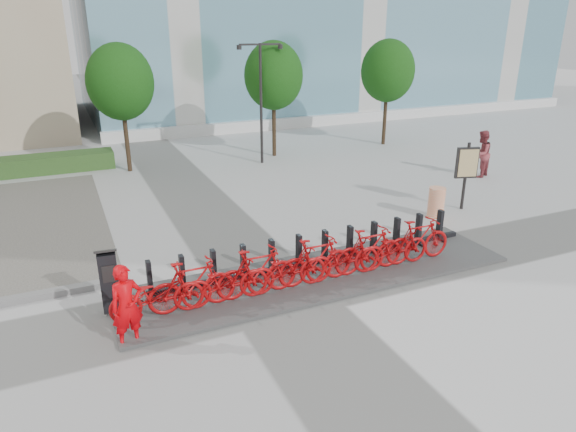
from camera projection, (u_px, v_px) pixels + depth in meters
name	position (u px, v px, depth m)	size (l,w,h in m)	color
ground	(275.00, 293.00, 11.63)	(120.00, 120.00, 0.00)	silver
hedge_b	(37.00, 165.00, 20.88)	(6.00, 1.20, 0.70)	#224318
tree_1	(120.00, 82.00, 20.05)	(2.60, 2.60, 5.10)	#443521
tree_2	(274.00, 76.00, 22.54)	(2.60, 2.60, 5.10)	#443521
tree_3	(388.00, 71.00, 24.83)	(2.60, 2.60, 5.10)	#443521
streetlamp	(261.00, 90.00, 21.46)	(2.00, 0.20, 5.00)	black
dock_pad	(320.00, 275.00, 12.37)	(9.60, 2.40, 0.08)	#454545
dock_rail_posts	(313.00, 250.00, 12.63)	(8.02, 0.50, 0.85)	black
bike_0	(157.00, 294.00, 10.38)	(0.67, 1.92, 1.01)	#A5080B
bike_1	(192.00, 285.00, 10.64)	(0.53, 1.87, 1.12)	#A5080B
bike_2	(225.00, 281.00, 10.94)	(0.67, 1.92, 1.01)	#A5080B
bike_3	(257.00, 272.00, 11.19)	(0.53, 1.87, 1.12)	#A5080B
bike_4	(287.00, 268.00, 11.49)	(0.67, 1.92, 1.01)	#A5080B
bike_5	(316.00, 260.00, 11.74)	(0.53, 1.87, 1.12)	#A5080B
bike_6	(343.00, 257.00, 12.04)	(0.67, 1.92, 1.01)	#A5080B
bike_7	(369.00, 250.00, 12.29)	(0.53, 1.87, 1.12)	#A5080B
bike_8	(394.00, 247.00, 12.59)	(0.67, 1.92, 1.01)	#A5080B
bike_9	(418.00, 240.00, 12.84)	(0.53, 1.87, 1.12)	#A5080B
kiosk	(109.00, 280.00, 10.56)	(0.47, 0.40, 1.43)	black
worker_red	(127.00, 306.00, 9.48)	(0.60, 0.39, 1.65)	#E00109
pedestrian	(481.00, 154.00, 20.21)	(0.90, 0.70, 1.85)	#933A41
construction_barrel	(436.00, 203.00, 16.01)	(0.51, 0.51, 0.97)	#FF5000
map_sign	(467.00, 166.00, 16.42)	(0.72, 0.32, 2.22)	black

